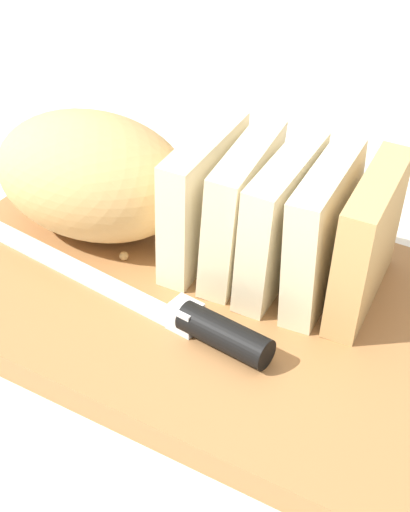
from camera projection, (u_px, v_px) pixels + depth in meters
ground_plane at (205, 312)px, 0.57m from camera, size 3.00×3.00×0.00m
cutting_board at (205, 301)px, 0.56m from camera, size 0.42×0.25×0.02m
bread_loaf at (166, 193)px, 0.57m from camera, size 0.31×0.14×0.10m
bread_knife at (184, 317)px, 0.52m from camera, size 0.26×0.05×0.02m
crumb_near_knife at (196, 251)px, 0.59m from camera, size 0.01×0.01×0.01m
crumb_near_loaf at (220, 334)px, 0.51m from camera, size 0.01×0.01×0.01m
crumb_stray_left at (128, 253)px, 0.58m from camera, size 0.01×0.01×0.01m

